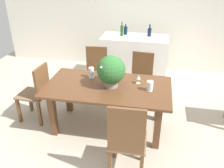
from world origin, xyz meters
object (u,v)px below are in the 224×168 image
at_px(crystal_vase_left, 91,72).
at_px(wine_glass, 138,78).
at_px(dining_table, 108,93).
at_px(chair_near_right, 127,139).
at_px(wine_bottle_clear, 149,32).
at_px(wine_bottle_dark, 126,30).
at_px(crystal_vase_center_near, 150,85).
at_px(chair_head_end, 38,91).
at_px(chair_far_right, 141,76).
at_px(wine_bottle_tall, 122,30).
at_px(chair_far_left, 96,71).
at_px(flower_centerpiece, 111,71).
at_px(kitchen_counter, 134,58).

xyz_separation_m(crystal_vase_left, wine_glass, (0.75, -0.06, 0.00)).
height_order(dining_table, chair_near_right, chair_near_right).
height_order(wine_bottle_clear, wine_bottle_dark, wine_bottle_clear).
relative_size(crystal_vase_left, crystal_vase_center_near, 1.16).
height_order(chair_head_end, chair_far_right, chair_head_end).
bearing_deg(chair_near_right, wine_bottle_tall, -81.26).
height_order(wine_bottle_tall, wine_bottle_dark, wine_bottle_tall).
distance_m(crystal_vase_center_near, wine_bottle_dark, 2.16).
bearing_deg(wine_bottle_dark, dining_table, -89.07).
bearing_deg(chair_far_left, chair_far_right, -4.98).
bearing_deg(dining_table, wine_bottle_tall, 92.89).
distance_m(dining_table, flower_centerpiece, 0.38).
bearing_deg(chair_near_right, wine_glass, -92.31).
bearing_deg(crystal_vase_left, wine_glass, -4.74).
height_order(crystal_vase_left, wine_bottle_clear, wine_bottle_clear).
height_order(dining_table, wine_bottle_dark, wine_bottle_dark).
distance_m(wine_bottle_clear, wine_bottle_dark, 0.52).
distance_m(wine_bottle_tall, wine_bottle_dark, 0.14).
height_order(chair_near_right, crystal_vase_left, chair_near_right).
distance_m(dining_table, chair_far_right, 1.02).
distance_m(chair_near_right, crystal_vase_center_near, 0.97).
distance_m(flower_centerpiece, kitchen_counter, 1.95).
bearing_deg(chair_near_right, chair_far_right, -91.85).
bearing_deg(wine_bottle_tall, wine_bottle_dark, 63.45).
relative_size(chair_head_end, chair_near_right, 0.92).
bearing_deg(kitchen_counter, wine_bottle_tall, 174.73).
bearing_deg(wine_glass, crystal_vase_left, 175.26).
bearing_deg(chair_near_right, wine_bottle_clear, -92.81).
bearing_deg(flower_centerpiece, chair_head_end, -179.54).
xyz_separation_m(chair_near_right, chair_far_right, (0.01, 1.86, -0.05)).
bearing_deg(chair_far_left, wine_bottle_dark, 65.89).
xyz_separation_m(flower_centerpiece, wine_bottle_tall, (-0.15, 1.90, 0.09)).
height_order(chair_far_right, kitchen_counter, kitchen_counter).
xyz_separation_m(crystal_vase_center_near, wine_bottle_dark, (-0.65, 2.05, 0.22)).
distance_m(dining_table, crystal_vase_center_near, 0.66).
height_order(dining_table, chair_head_end, chair_head_end).
relative_size(chair_far_right, crystal_vase_center_near, 6.41).
distance_m(chair_near_right, chair_far_right, 1.86).
bearing_deg(wine_bottle_dark, chair_head_end, -119.07).
height_order(chair_head_end, wine_bottle_tall, wine_bottle_tall).
xyz_separation_m(chair_far_right, wine_glass, (0.01, -0.75, 0.32)).
distance_m(chair_far_left, crystal_vase_center_near, 1.45).
bearing_deg(flower_centerpiece, wine_bottle_tall, 94.40).
height_order(flower_centerpiece, crystal_vase_center_near, flower_centerpiece).
height_order(wine_bottle_tall, wine_bottle_clear, wine_bottle_tall).
bearing_deg(dining_table, chair_far_left, 114.67).
bearing_deg(chair_far_right, chair_near_right, -84.69).
bearing_deg(flower_centerpiece, wine_bottle_dark, 92.34).
distance_m(wine_glass, wine_bottle_clear, 1.83).
xyz_separation_m(kitchen_counter, wine_bottle_clear, (0.29, 0.11, 0.58)).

